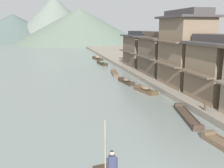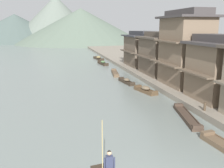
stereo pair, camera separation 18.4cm
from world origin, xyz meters
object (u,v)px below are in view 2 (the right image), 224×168
house_waterfront_second (218,68)px  boat_midriver_upstream (146,90)px  house_waterfront_narrow (163,54)px  boat_moored_nearest (187,117)px  house_waterfront_tall (185,49)px  mooring_post_dock_mid (205,106)px  boat_moored_third (126,81)px  boat_midriver_drifting (98,58)px  boat_moored_second (115,73)px  boat_moored_far (103,63)px  boatman_person (109,163)px  house_waterfront_far (144,49)px

house_waterfront_second → boat_midriver_upstream: bearing=129.9°
house_waterfront_narrow → boat_moored_nearest: bearing=-107.3°
boat_moored_nearest → house_waterfront_tall: (4.54, 9.18, 4.71)m
house_waterfront_narrow → mooring_post_dock_mid: bearing=-102.2°
house_waterfront_tall → house_waterfront_narrow: bearing=85.1°
house_waterfront_second → boat_moored_third: bearing=117.5°
boat_midriver_drifting → boat_moored_second: bearing=-91.8°
boat_moored_far → boat_midriver_upstream: boat_moored_far is taller
boat_midriver_upstream → boat_moored_second: bearing=93.8°
boatman_person → boat_moored_nearest: size_ratio=0.55×
boatman_person → boat_moored_third: bearing=72.0°
house_waterfront_narrow → boat_moored_second: bearing=147.8°
boat_midriver_upstream → boat_moored_far: bearing=91.7°
house_waterfront_second → house_waterfront_narrow: 13.74m
boat_moored_third → boatman_person: bearing=-108.0°
boat_moored_nearest → house_waterfront_far: size_ratio=0.69×
house_waterfront_narrow → boat_midriver_drifting: bearing=103.8°
mooring_post_dock_mid → house_waterfront_far: bearing=81.6°
boat_midriver_drifting → house_waterfront_narrow: 24.09m
boat_moored_far → boat_midriver_drifting: 8.24m
boat_midriver_upstream → house_waterfront_second: 8.36m
boat_midriver_drifting → house_waterfront_narrow: house_waterfront_narrow is taller
boat_moored_third → house_waterfront_far: size_ratio=0.50×
house_waterfront_tall → mooring_post_dock_mid: house_waterfront_tall is taller
boat_moored_third → mooring_post_dock_mid: (2.74, -13.90, 0.68)m
boat_moored_third → mooring_post_dock_mid: mooring_post_dock_mid is taller
house_waterfront_second → house_waterfront_tall: (-0.05, 6.30, 1.29)m
boat_moored_nearest → mooring_post_dock_mid: bearing=0.4°
boat_moored_far → mooring_post_dock_mid: size_ratio=6.46×
boat_moored_third → boat_midriver_upstream: (0.81, -5.13, 0.05)m
house_waterfront_narrow → house_waterfront_far: 8.55m
boat_moored_nearest → mooring_post_dock_mid: 1.77m
boat_midriver_drifting → boat_midriver_upstream: boat_midriver_drifting is taller
boat_moored_second → mooring_post_dock_mid: size_ratio=7.70×
house_waterfront_far → boat_moored_third: bearing=-119.8°
house_waterfront_far → boat_moored_second: bearing=-144.4°
boat_moored_second → house_waterfront_far: house_waterfront_far is taller
boat_moored_third → boat_moored_far: (0.12, 17.65, 0.04)m
house_waterfront_narrow → mooring_post_dock_mid: size_ratio=10.81×
house_waterfront_tall → mooring_post_dock_mid: size_ratio=12.05×
boatman_person → house_waterfront_tall: house_waterfront_tall is taller
boatman_person → boat_midriver_drifting: bearing=80.8°
boatman_person → boat_moored_third: (7.09, 21.82, -1.32)m
boat_midriver_drifting → house_waterfront_second: bearing=-82.1°
boat_moored_second → boat_moored_far: 10.98m
boat_moored_far → house_waterfront_tall: 23.51m
boat_moored_far → mooring_post_dock_mid: bearing=-85.3°
boat_moored_second → house_waterfront_tall: size_ratio=0.64×
boat_midriver_upstream → mooring_post_dock_mid: size_ratio=5.15×
boatman_person → house_waterfront_far: 35.78m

